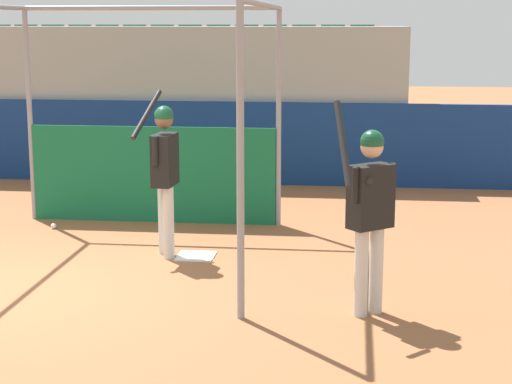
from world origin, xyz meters
name	(u,v)px	position (x,y,z in m)	size (l,w,h in m)	color
ground_plane	(8,292)	(0.00, 0.00, 0.00)	(60.00, 60.00, 0.00)	#935B38
outfield_wall	(151,142)	(0.00, 6.28, 0.70)	(24.00, 0.12, 1.40)	navy
bleacher_section	(167,98)	(0.00, 7.54, 1.34)	(8.70, 2.40, 2.68)	#9E9E99
batting_cage	(139,137)	(0.75, 2.59, 1.27)	(3.52, 3.86, 2.93)	gray
home_plate	(196,256)	(1.66, 1.57, 0.01)	(0.44, 0.44, 0.02)	white
player_batter	(164,166)	(1.30, 1.58, 1.08)	(0.52, 0.91, 1.91)	silver
player_waiting	(370,205)	(3.64, -0.24, 1.06)	(0.60, 0.70, 2.02)	silver
baseball	(54,226)	(-0.49, 2.72, 0.04)	(0.07, 0.07, 0.07)	white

